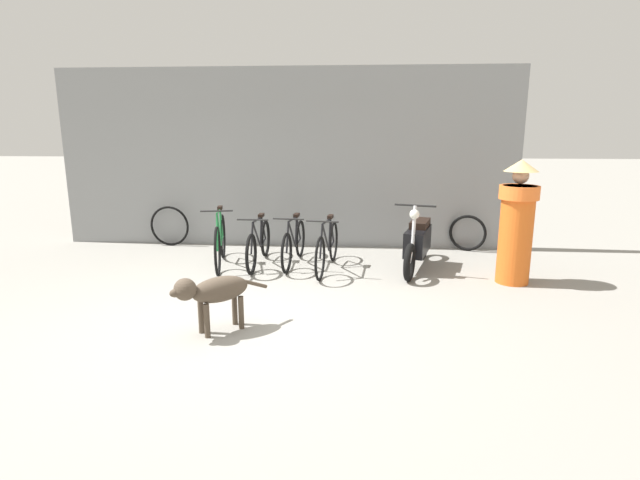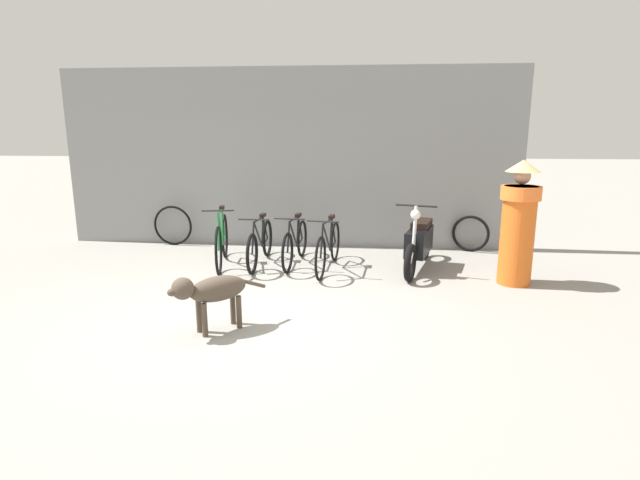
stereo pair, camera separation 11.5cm
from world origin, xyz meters
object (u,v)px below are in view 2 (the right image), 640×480
Objects in this scene: spare_tire_right at (173,225)px; person_in_robes at (518,222)px; motorcycle at (419,243)px; bicycle_3 at (328,247)px; bicycle_1 at (260,244)px; stray_dog at (211,291)px; bicycle_2 at (295,244)px; spare_tire_left at (471,234)px; bicycle_0 at (222,241)px.

person_in_robes is at bearing -17.86° from spare_tire_right.
bicycle_3 is at bearing -67.91° from motorcycle.
bicycle_1 is 2.41m from motorcycle.
bicycle_1 is at bearing -75.46° from motorcycle.
spare_tire_right is (-1.90, 3.76, -0.09)m from stray_dog.
stray_dog is at bearing 50.30° from person_in_robes.
bicycle_1 is 1.09m from bicycle_3.
bicycle_2 reaches higher than spare_tire_left.
bicycle_0 is 2.36× the size of spare_tire_right.
spare_tire_left is (2.33, 1.35, -0.03)m from bicycle_3.
stray_dog is (-1.01, -2.42, 0.10)m from bicycle_3.
person_in_robes is at bearing 79.91° from motorcycle.
bicycle_2 reaches higher than spare_tire_right.
spare_tire_left is (2.86, 1.09, -0.01)m from bicycle_2.
bicycle_2 is 1.88m from motorcycle.
stray_dog reaches higher than spare_tire_left.
spare_tire_right is (-4.25, 1.18, -0.05)m from motorcycle.
bicycle_0 is 0.58m from bicycle_1.
bicycle_0 is 1.95× the size of stray_dog.
stray_dog is 4.12m from person_in_robes.
bicycle_1 is at bearing -78.31° from bicycle_2.
bicycle_3 reaches higher than bicycle_2.
motorcycle is at bearing 80.48° from bicycle_0.
stray_dog is at bearing -131.56° from spare_tire_left.
person_in_robes is (2.57, -0.43, 0.51)m from bicycle_3.
motorcycle is 1.08× the size of person_in_robes.
bicycle_0 is 4.26m from person_in_robes.
spare_tire_right is (-2.91, 1.33, 0.02)m from bicycle_3.
bicycle_2 is 2.61m from spare_tire_right.
person_in_robes is 5.78m from spare_tire_right.
motorcycle is (2.98, 0.08, 0.03)m from bicycle_0.
spare_tire_left is at bearing 109.34° from bicycle_1.
person_in_robes is (1.23, -0.59, 0.44)m from motorcycle.
person_in_robes reaches higher than bicycle_2.
bicycle_0 is 1.64m from bicycle_3.
bicycle_1 is at bearing -161.26° from spare_tire_left.
stray_dog is at bearing -26.94° from motorcycle.
stray_dog is at bearing -5.11° from bicycle_2.
bicycle_1 is 3.59m from spare_tire_left.
spare_tire_right is at bearing -179.85° from spare_tire_left.
spare_tire_left is (3.97, 1.27, -0.07)m from bicycle_0.
spare_tire_right is (-1.27, 1.26, -0.02)m from bicycle_0.
bicycle_3 is 2.69m from spare_tire_left.
bicycle_1 is 0.99× the size of person_in_robes.
spare_tire_left is (3.40, 1.15, -0.01)m from bicycle_1.
spare_tire_right is at bearing -104.48° from stray_dog.
motorcycle is at bearing -173.69° from stray_dog.
bicycle_0 is 1.79m from spare_tire_right.
bicycle_3 is 1.01× the size of person_in_robes.
bicycle_2 is 0.59m from bicycle_3.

